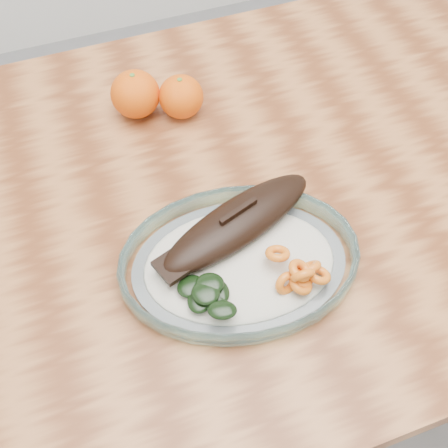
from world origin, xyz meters
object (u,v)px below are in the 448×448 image
Objects in this scene: plated_meal at (240,258)px; orange_left at (135,94)px; dining_table at (244,221)px; orange_right at (181,97)px.

plated_meal is 8.30× the size of orange_left.
orange_left reaches higher than dining_table.
orange_left is (-0.05, 0.33, 0.02)m from plated_meal.
plated_meal is 0.34m from orange_left.
orange_right is at bearing 104.40° from dining_table.
orange_right is at bearing 96.58° from plated_meal.
dining_table is 15.20× the size of orange_left.
dining_table is 0.27m from orange_left.
plated_meal is (-0.06, -0.13, 0.12)m from dining_table.
orange_left is at bearing 158.34° from orange_right.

